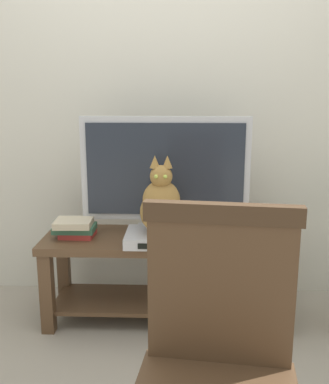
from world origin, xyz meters
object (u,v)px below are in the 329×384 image
at_px(media_box, 162,237).
at_px(wooden_chair, 217,357).
at_px(cat, 162,206).
at_px(tv, 165,173).
at_px(book_stack, 75,228).
at_px(tv_stand, 165,263).

distance_m(media_box, wooden_chair, 1.18).
xyz_separation_m(cat, wooden_chair, (0.21, -1.14, -0.15)).
bearing_deg(media_box, cat, -85.61).
bearing_deg(media_box, tv, 85.31).
bearing_deg(book_stack, cat, -10.98).
distance_m(tv_stand, wooden_chair, 1.29).
xyz_separation_m(media_box, book_stack, (-0.50, 0.08, 0.02)).
relative_size(tv_stand, cat, 3.22).
height_order(tv_stand, book_stack, book_stack).
height_order(media_box, wooden_chair, wooden_chair).
height_order(tv_stand, tv, tv).
relative_size(tv, wooden_chair, 0.96).
xyz_separation_m(media_box, wooden_chair, (0.21, -1.16, 0.03)).
distance_m(tv, book_stack, 0.60).
bearing_deg(wooden_chair, media_box, 100.32).
xyz_separation_m(tv, wooden_chair, (0.20, -1.33, -0.30)).
relative_size(media_box, cat, 0.91).
distance_m(tv_stand, media_box, 0.21).
height_order(tv, wooden_chair, tv).
xyz_separation_m(tv, media_box, (-0.01, -0.17, -0.33)).
distance_m(tv, media_box, 0.37).
height_order(wooden_chair, book_stack, wooden_chair).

